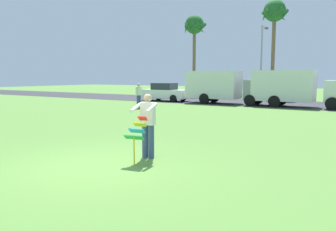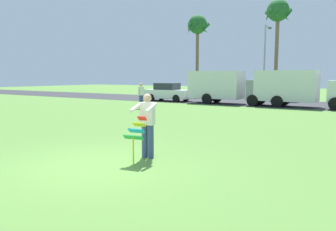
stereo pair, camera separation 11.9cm
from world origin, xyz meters
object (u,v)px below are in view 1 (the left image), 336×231
(kite_held, at_px, (137,133))
(person_walker_near, at_px, (139,95))
(parked_truck_grey_van, at_px, (223,86))
(person_kite_flyer, at_px, (148,123))
(parked_car_white, at_px, (165,92))
(palm_tree_left_near, at_px, (194,28))
(streetlight_pole, at_px, (262,57))
(parked_truck_white_box, at_px, (295,87))
(palm_tree_right_near, at_px, (274,16))

(kite_held, distance_m, person_walker_near, 14.54)
(parked_truck_grey_van, bearing_deg, person_kite_flyer, -73.20)
(parked_car_white, bearing_deg, parked_truck_grey_van, 0.00)
(parked_car_white, xyz_separation_m, palm_tree_left_near, (-1.88, 8.96, 6.79))
(parked_truck_grey_van, height_order, streetlight_pole, streetlight_pole)
(kite_held, relative_size, parked_truck_white_box, 0.17)
(palm_tree_left_near, xyz_separation_m, palm_tree_right_near, (8.95, -0.43, 0.47))
(palm_tree_right_near, bearing_deg, kite_held, -81.78)
(kite_held, xyz_separation_m, parked_truck_white_box, (0.04, 18.31, 0.62))
(person_kite_flyer, bearing_deg, palm_tree_right_near, 98.14)
(parked_truck_white_box, relative_size, palm_tree_right_near, 0.70)
(kite_held, bearing_deg, palm_tree_right_near, 98.22)
(parked_car_white, distance_m, streetlight_pole, 10.12)
(kite_held, relative_size, palm_tree_right_near, 0.12)
(parked_truck_grey_van, distance_m, palm_tree_left_near, 13.13)
(parked_truck_white_box, bearing_deg, streetlight_pole, 122.75)
(kite_held, distance_m, palm_tree_right_near, 28.07)
(palm_tree_left_near, relative_size, streetlight_pole, 1.29)
(palm_tree_left_near, bearing_deg, person_walker_near, -75.57)
(parked_truck_grey_van, xyz_separation_m, parked_truck_white_box, (5.51, -0.00, 0.00))
(person_kite_flyer, height_order, parked_truck_grey_van, parked_truck_grey_van)
(palm_tree_right_near, height_order, streetlight_pole, palm_tree_right_near)
(parked_truck_grey_van, relative_size, person_walker_near, 3.88)
(parked_car_white, bearing_deg, palm_tree_left_near, 101.82)
(person_kite_flyer, height_order, palm_tree_left_near, palm_tree_left_near)
(streetlight_pole, relative_size, person_walker_near, 4.05)
(person_walker_near, bearing_deg, parked_car_white, 107.81)
(kite_held, height_order, person_walker_near, person_walker_near)
(person_kite_flyer, height_order, streetlight_pole, streetlight_pole)
(person_walker_near, bearing_deg, streetlight_pole, 73.03)
(kite_held, relative_size, streetlight_pole, 0.17)
(parked_truck_white_box, relative_size, streetlight_pole, 0.96)
(palm_tree_left_near, bearing_deg, parked_truck_grey_van, -50.58)
(parked_truck_white_box, bearing_deg, person_kite_flyer, -90.54)
(person_kite_flyer, relative_size, streetlight_pole, 0.25)
(person_kite_flyer, relative_size, person_walker_near, 1.00)
(parked_truck_white_box, relative_size, person_walker_near, 3.88)
(parked_car_white, height_order, parked_truck_white_box, parked_truck_white_box)
(palm_tree_left_near, bearing_deg, palm_tree_right_near, -2.78)
(parked_truck_white_box, bearing_deg, palm_tree_left_near, 145.16)
(parked_truck_grey_van, relative_size, streetlight_pole, 0.96)
(parked_truck_white_box, distance_m, streetlight_pole, 8.88)
(person_kite_flyer, distance_m, parked_truck_white_box, 17.69)
(streetlight_pole, xyz_separation_m, person_walker_near, (-4.23, -13.88, -3.06))
(palm_tree_left_near, relative_size, palm_tree_right_near, 0.95)
(person_kite_flyer, distance_m, palm_tree_left_near, 30.25)
(person_kite_flyer, distance_m, kite_held, 0.66)
(palm_tree_left_near, bearing_deg, streetlight_pole, -12.34)
(palm_tree_right_near, bearing_deg, parked_truck_white_box, -65.32)
(palm_tree_left_near, bearing_deg, kite_held, -64.81)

